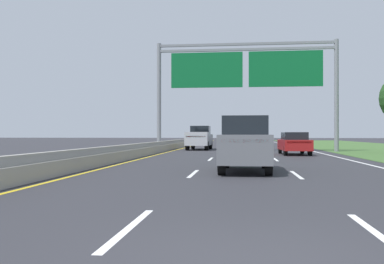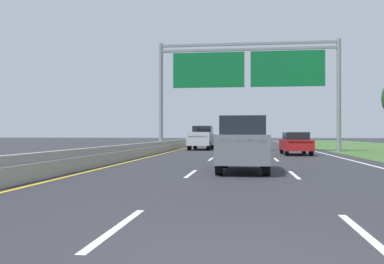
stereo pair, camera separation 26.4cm
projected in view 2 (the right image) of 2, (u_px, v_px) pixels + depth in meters
name	position (u px, v px, depth m)	size (l,w,h in m)	color
ground_plane	(244.00, 149.00, 39.60)	(220.00, 220.00, 0.00)	#2B2B30
lane_striping	(244.00, 150.00, 39.15)	(11.96, 106.00, 0.01)	white
median_barrier_concrete	(174.00, 145.00, 40.43)	(0.60, 110.00, 0.85)	#99968E
overhead_sign_gantry	(247.00, 73.00, 35.26)	(15.06, 0.42, 9.18)	gray
pickup_truck_silver	(202.00, 138.00, 39.19)	(2.12, 5.44, 2.20)	#B2B5BA
car_red_right_lane_sedan	(296.00, 143.00, 29.57)	(1.93, 4.45, 1.57)	maroon
car_grey_centre_lane_suv	(243.00, 143.00, 16.44)	(1.97, 4.73, 2.11)	slate
car_black_centre_lane_sedan	(246.00, 139.00, 54.10)	(1.94, 4.45, 1.57)	black
car_navy_centre_lane_sedan	(246.00, 141.00, 37.99)	(1.84, 4.41, 1.57)	#161E47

